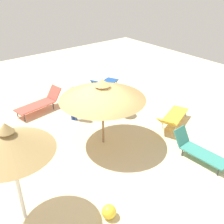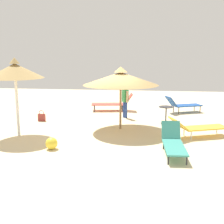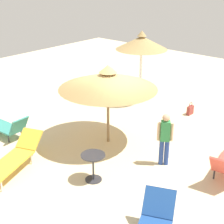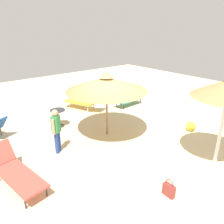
# 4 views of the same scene
# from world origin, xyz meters

# --- Properties ---
(ground) EXTENTS (24.00, 24.00, 0.10)m
(ground) POSITION_xyz_m (0.00, 0.00, -0.05)
(ground) COLOR beige
(parasol_umbrella_far_right) EXTENTS (2.03, 2.03, 2.85)m
(parasol_umbrella_far_right) POSITION_xyz_m (3.14, 1.40, 2.37)
(parasol_umbrella_far_right) COLOR white
(parasol_umbrella_far_right) RESTS_ON ground
(parasol_umbrella_near_right) EXTENTS (2.96, 2.96, 2.48)m
(parasol_umbrella_near_right) POSITION_xyz_m (-0.48, -0.05, 2.02)
(parasol_umbrella_near_right) COLOR olive
(parasol_umbrella_near_right) RESTS_ON ground
(lounge_chair_edge) EXTENTS (1.94, 1.34, 0.87)m
(lounge_chair_edge) POSITION_xyz_m (-3.27, -3.67, 0.42)
(lounge_chair_edge) COLOR #1E478C
(lounge_chair_edge) RESTS_ON ground
(lounge_chair_front) EXTENTS (2.20, 0.99, 0.91)m
(lounge_chair_front) POSITION_xyz_m (0.25, -3.72, 0.42)
(lounge_chair_front) COLOR #CC4C3F
(lounge_chair_front) RESTS_ON ground
(lounge_chair_far_left) EXTENTS (2.22, 1.36, 0.77)m
(lounge_chair_far_left) POSITION_xyz_m (-3.36, 0.76, 0.39)
(lounge_chair_far_left) COLOR gold
(lounge_chair_far_left) RESTS_ON ground
(lounge_chair_near_left) EXTENTS (0.70, 1.90, 0.84)m
(lounge_chair_near_left) POSITION_xyz_m (-2.36, 2.68, 0.36)
(lounge_chair_near_left) COLOR teal
(lounge_chair_near_left) RESTS_ON ground
(person_standing_center) EXTENTS (0.32, 0.37, 1.52)m
(person_standing_center) POSITION_xyz_m (-0.49, -2.12, 0.85)
(person_standing_center) COLOR navy
(person_standing_center) RESTS_ON ground
(handbag) EXTENTS (0.32, 0.13, 0.49)m
(handbag) POSITION_xyz_m (3.14, -0.94, 0.18)
(handbag) COLOR maroon
(handbag) RESTS_ON ground
(side_table_round) EXTENTS (0.62, 0.62, 0.74)m
(side_table_round) POSITION_xyz_m (-2.33, -1.18, 0.51)
(side_table_round) COLOR #2D2D33
(side_table_round) RESTS_ON ground
(beach_ball) EXTENTS (0.38, 0.38, 0.38)m
(beach_ball) POSITION_xyz_m (1.44, 2.74, 0.19)
(beach_ball) COLOR yellow
(beach_ball) RESTS_ON ground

